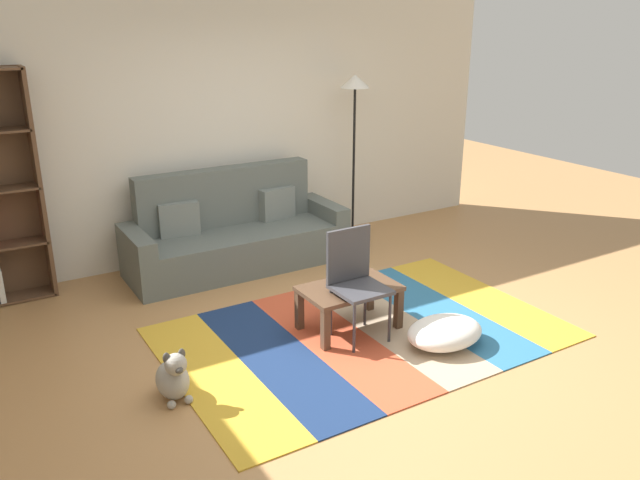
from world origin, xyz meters
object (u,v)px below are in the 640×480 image
(pouf, at_px, (445,332))
(folding_chair, at_px, (355,275))
(dog, at_px, (173,378))
(standing_lamp, at_px, (355,104))
(tv_remote, at_px, (350,282))
(coffee_table, at_px, (349,294))
(couch, at_px, (235,235))

(pouf, distance_m, folding_chair, 0.84)
(dog, bearing_deg, standing_lamp, 36.12)
(standing_lamp, bearing_deg, tv_remote, -124.47)
(coffee_table, height_order, folding_chair, folding_chair)
(coffee_table, height_order, pouf, coffee_table)
(coffee_table, relative_size, dog, 2.00)
(dog, height_order, tv_remote, tv_remote)
(coffee_table, xyz_separation_m, standing_lamp, (1.29, 1.86, 1.26))
(pouf, bearing_deg, coffee_table, 127.55)
(standing_lamp, xyz_separation_m, tv_remote, (-1.24, -1.80, -1.18))
(dog, relative_size, tv_remote, 2.65)
(coffee_table, bearing_deg, standing_lamp, 55.35)
(tv_remote, height_order, folding_chair, folding_chair)
(standing_lamp, xyz_separation_m, folding_chair, (-1.31, -1.97, -1.04))
(couch, distance_m, dog, 2.49)
(coffee_table, relative_size, tv_remote, 5.30)
(standing_lamp, relative_size, folding_chair, 2.10)
(folding_chair, bearing_deg, tv_remote, 124.77)
(coffee_table, relative_size, folding_chair, 0.88)
(pouf, bearing_deg, folding_chair, 134.39)
(coffee_table, relative_size, pouf, 1.22)
(tv_remote, xyz_separation_m, folding_chair, (-0.08, -0.17, 0.14))
(dog, height_order, standing_lamp, standing_lamp)
(couch, distance_m, standing_lamp, 1.95)
(pouf, xyz_separation_m, dog, (-2.08, 0.40, 0.04))
(couch, xyz_separation_m, coffee_table, (0.21, -1.83, -0.02))
(couch, relative_size, dog, 5.69)
(pouf, height_order, folding_chair, folding_chair)
(coffee_table, distance_m, tv_remote, 0.11)
(couch, relative_size, tv_remote, 15.07)
(couch, bearing_deg, coffee_table, -83.39)
(tv_remote, bearing_deg, standing_lamp, 64.07)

